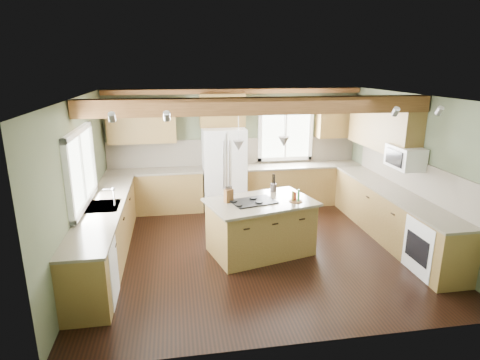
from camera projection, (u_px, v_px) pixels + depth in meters
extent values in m
plane|color=black|center=(257.00, 249.00, 6.97)|extent=(5.60, 5.60, 0.00)
plane|color=silver|center=(259.00, 97.00, 6.25)|extent=(5.60, 5.60, 0.00)
plane|color=#4A543B|center=(235.00, 147.00, 8.98)|extent=(5.60, 0.00, 5.60)
plane|color=#4A543B|center=(80.00, 185.00, 6.17)|extent=(0.00, 5.00, 5.00)
plane|color=#4A543B|center=(414.00, 170.00, 7.04)|extent=(0.00, 5.00, 5.00)
cube|color=#502F16|center=(260.00, 106.00, 6.17)|extent=(5.55, 0.26, 0.26)
cube|color=#502F16|center=(236.00, 91.00, 8.54)|extent=(5.55, 0.20, 0.10)
cube|color=brown|center=(235.00, 151.00, 8.99)|extent=(5.58, 0.03, 0.58)
cube|color=brown|center=(411.00, 174.00, 7.11)|extent=(0.03, 3.70, 0.58)
cube|color=brown|center=(155.00, 192.00, 8.65)|extent=(2.02, 0.60, 0.88)
cube|color=#50483A|center=(154.00, 171.00, 8.53)|extent=(2.06, 0.64, 0.04)
cube|color=brown|center=(301.00, 185.00, 9.16)|extent=(2.62, 0.60, 0.88)
cube|color=#50483A|center=(302.00, 165.00, 9.04)|extent=(2.66, 0.64, 0.04)
cube|color=brown|center=(106.00, 234.00, 6.50)|extent=(0.60, 3.70, 0.88)
cube|color=#50483A|center=(103.00, 207.00, 6.38)|extent=(0.64, 3.74, 0.04)
cube|color=brown|center=(391.00, 216.00, 7.28)|extent=(0.60, 3.70, 0.88)
cube|color=#50483A|center=(394.00, 192.00, 7.15)|extent=(0.64, 3.74, 0.04)
cube|color=brown|center=(142.00, 121.00, 8.32)|extent=(1.40, 0.35, 0.90)
cube|color=brown|center=(222.00, 110.00, 8.53)|extent=(0.96, 0.35, 0.70)
cube|color=brown|center=(382.00, 126.00, 7.69)|extent=(0.35, 2.20, 0.90)
cube|color=brown|center=(337.00, 117.00, 8.99)|extent=(0.90, 0.35, 0.90)
cube|color=white|center=(80.00, 168.00, 6.15)|extent=(0.04, 1.60, 1.05)
cube|color=white|center=(285.00, 135.00, 9.07)|extent=(1.10, 0.04, 1.00)
cube|color=#262628|center=(103.00, 207.00, 6.38)|extent=(0.50, 0.65, 0.03)
cylinder|color=#B2B2B7|center=(114.00, 198.00, 6.36)|extent=(0.02, 0.02, 0.28)
cube|color=white|center=(91.00, 274.00, 5.28)|extent=(0.60, 0.60, 0.84)
cube|color=white|center=(435.00, 247.00, 6.05)|extent=(0.60, 0.72, 0.84)
cube|color=white|center=(405.00, 157.00, 6.89)|extent=(0.40, 0.70, 0.38)
cone|color=#B2B2B7|center=(239.00, 146.00, 6.18)|extent=(0.18, 0.18, 0.16)
cone|color=#B2B2B7|center=(284.00, 142.00, 6.49)|extent=(0.18, 0.18, 0.16)
cube|color=white|center=(224.00, 169.00, 8.68)|extent=(0.90, 0.74, 1.80)
cube|color=brown|center=(260.00, 228.00, 6.73)|extent=(1.81, 1.36, 0.88)
cube|color=#50483A|center=(261.00, 202.00, 6.61)|extent=(1.94, 1.49, 0.04)
cube|color=black|center=(254.00, 202.00, 6.54)|extent=(0.79, 0.63, 0.02)
cube|color=brown|center=(229.00, 196.00, 6.52)|extent=(0.16, 0.14, 0.22)
cylinder|color=#3D3531|center=(273.00, 188.00, 7.07)|extent=(0.12, 0.12, 0.15)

